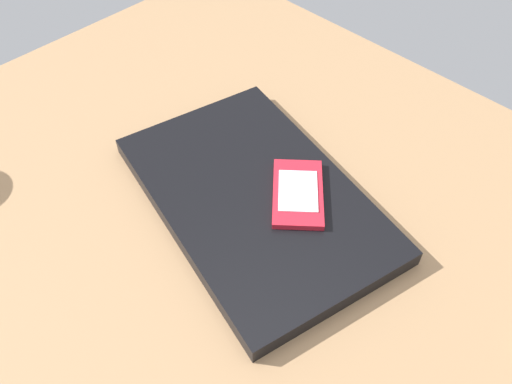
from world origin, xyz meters
TOP-DOWN VIEW (x-y plane):
  - desk_surface at (0.00, 0.00)cm, footprint 120.00×80.00cm
  - laptop_closed at (-9.55, 0.19)cm, footprint 39.86×30.17cm
  - cell_phone_on_laptop at (-5.36, 3.23)cm, footprint 11.67×11.99cm

SIDE VIEW (x-z plane):
  - desk_surface at x=0.00cm, z-range 0.00..3.00cm
  - laptop_closed at x=-9.55cm, z-range 3.00..5.27cm
  - cell_phone_on_laptop at x=-5.36cm, z-range 5.23..6.20cm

